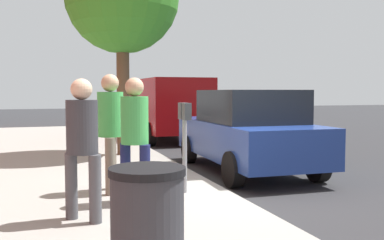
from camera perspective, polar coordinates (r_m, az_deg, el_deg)
name	(u,v)px	position (r m, az deg, el deg)	size (l,w,h in m)	color
ground_plane	(220,195)	(7.39, 3.74, -9.81)	(80.00, 80.00, 0.00)	#2B2B2D
sidewalk_slab	(30,205)	(6.84, -20.60, -10.50)	(28.00, 6.00, 0.15)	gray
parking_meter	(185,128)	(6.71, -0.97, -1.08)	(0.36, 0.12, 1.41)	gray
pedestrian_at_meter	(135,129)	(6.13, -7.59, -1.23)	(0.47, 0.39, 1.78)	#191E4C
pedestrian_bystander	(82,138)	(5.39, -14.32, -2.31)	(0.42, 0.41, 1.74)	#47474C
parking_officer	(110,122)	(6.86, -10.74, -0.25)	(0.55, 0.40, 1.86)	#726656
parked_sedan_near	(247,131)	(9.37, 7.28, -1.40)	(4.46, 2.10, 1.77)	navy
parked_van_far	(165,105)	(15.70, -3.58, 2.00)	(5.21, 2.14, 2.18)	maroon
trash_bin	(148,232)	(3.41, -5.90, -14.57)	(0.59, 0.59, 1.01)	#2D2D33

